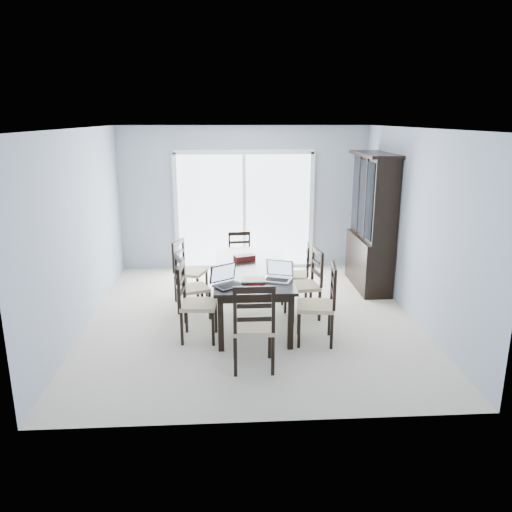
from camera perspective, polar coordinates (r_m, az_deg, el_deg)
The scene contains 24 objects.
floor at distance 7.10m, azimuth -0.52°, elevation -7.07°, with size 5.00×5.00×0.00m, color beige.
ceiling at distance 6.56m, azimuth -0.58°, elevation 14.40°, with size 5.00×5.00×0.00m, color white.
back_wall at distance 9.17m, azimuth -1.37°, elevation 6.57°, with size 4.50×0.02×2.60m, color #96A1B3.
wall_left at distance 6.97m, azimuth -19.38°, elevation 2.80°, with size 0.02×5.00×2.60m, color #96A1B3.
wall_right at distance 7.19m, azimuth 17.71°, elevation 3.31°, with size 0.02×5.00×2.60m, color #96A1B3.
balcony at distance 10.43m, azimuth -1.53°, elevation 0.09°, with size 4.50×2.00×0.10m, color gray.
railing at distance 11.27m, azimuth -1.74°, elevation 4.39°, with size 4.50×0.06×1.10m, color #99999E.
dining_table at distance 6.87m, azimuth -0.53°, elevation -1.88°, with size 1.00×2.20×0.75m.
china_hutch at distance 8.32m, azimuth 13.09°, elevation 3.63°, with size 0.50×1.38×2.20m.
sliding_door at distance 9.18m, azimuth -1.36°, elevation 5.23°, with size 2.52×0.05×2.18m.
chair_left_near at distance 6.30m, azimuth -7.47°, elevation -4.34°, with size 0.47×0.46×1.14m.
chair_left_mid at distance 6.98m, azimuth -7.93°, elevation -2.78°, with size 0.51×0.51×1.05m.
chair_left_far at distance 7.73m, azimuth -8.10°, elevation -0.87°, with size 0.52×0.52×1.07m.
chair_right_near at distance 6.22m, azimuth 7.75°, elevation -4.48°, with size 0.51×0.49×1.17m.
chair_right_mid at distance 7.00m, azimuth 6.12°, elevation -2.31°, with size 0.50×0.49×1.13m.
chair_right_far at distance 7.56m, azimuth 5.14°, elevation -1.26°, with size 0.46×0.45×1.04m.
chair_end_near at distance 5.44m, azimuth -0.28°, elevation -7.12°, with size 0.45×0.46×1.20m.
chair_end_far at distance 8.40m, azimuth -1.84°, elevation 0.38°, with size 0.41×0.43×1.01m.
laptop_dark at distance 6.06m, azimuth -3.00°, elevation -2.94°, with size 0.45×0.41×0.25m.
laptop_silver at distance 6.26m, azimuth 2.41°, elevation -2.34°, with size 0.42×0.35×0.24m.
book_stack at distance 6.20m, azimuth -0.33°, elevation -2.86°, with size 0.30×0.24×0.05m.
cell_phone at distance 5.89m, azimuth -1.28°, elevation -4.05°, with size 0.11×0.05×0.01m, color black.
game_box at distance 7.17m, azimuth -1.33°, elevation -0.20°, with size 0.29×0.15×0.07m, color #541610.
hot_tub at distance 10.19m, azimuth -6.03°, elevation 2.48°, with size 1.84×1.68×0.88m.
Camera 1 is at (-0.34, -6.55, 2.74)m, focal length 35.00 mm.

